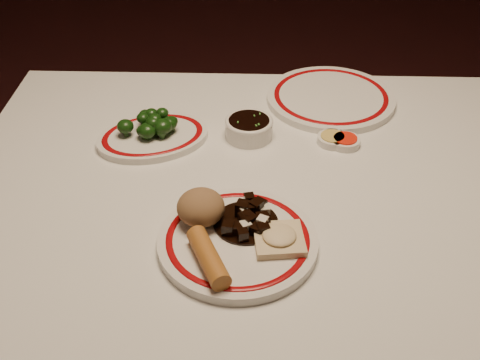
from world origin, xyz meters
The scene contains 12 objects.
dining_table centered at (0.00, 0.00, 0.66)m, with size 1.20×0.90×0.75m.
main_plate centered at (-0.04, -0.18, 0.76)m, with size 0.28×0.28×0.02m.
rice_mound centered at (-0.11, -0.14, 0.80)m, with size 0.08×0.08×0.06m, color olive.
spring_roll centered at (-0.09, -0.25, 0.78)m, with size 0.03×0.03×0.12m, color #B46F2C.
fried_wonton centered at (0.03, -0.19, 0.78)m, with size 0.09×0.09×0.02m.
stirfry_heap centered at (-0.02, -0.14, 0.78)m, with size 0.11×0.11×0.03m.
broccoli_plate centered at (-0.23, 0.14, 0.76)m, with size 0.29×0.27×0.02m.
broccoli_pile centered at (-0.23, 0.14, 0.79)m, with size 0.13×0.09×0.05m.
soy_bowl centered at (-0.03, 0.16, 0.77)m, with size 0.10×0.10×0.04m.
sweet_sour_dish centered at (0.17, 0.13, 0.76)m, with size 0.06×0.06×0.02m.
mustard_dish centered at (0.15, 0.14, 0.76)m, with size 0.06×0.06×0.02m.
far_plate centered at (0.16, 0.32, 0.76)m, with size 0.39×0.39×0.02m.
Camera 1 is at (-0.01, -0.93, 1.46)m, focal length 45.00 mm.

